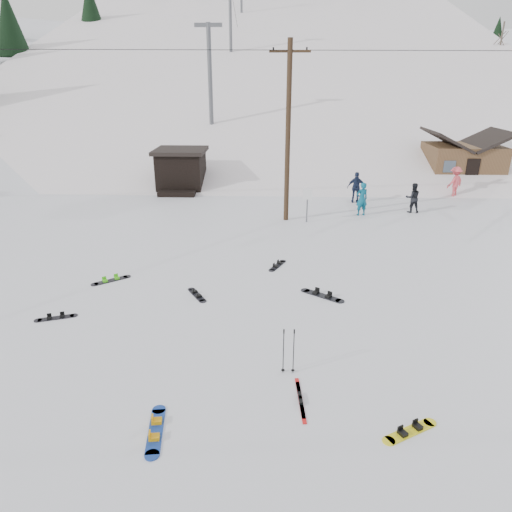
{
  "coord_description": "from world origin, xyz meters",
  "views": [
    {
      "loc": [
        1.27,
        -9.91,
        7.28
      ],
      "look_at": [
        0.71,
        4.97,
        1.4
      ],
      "focal_mm": 32.0,
      "sensor_mm": 36.0,
      "label": 1
    }
  ],
  "objects_px": {
    "hero_snowboard": "(156,430)",
    "hero_skis": "(300,399)",
    "cabin": "(462,162)",
    "utility_pole": "(288,131)"
  },
  "relations": [
    {
      "from": "utility_pole",
      "to": "cabin",
      "type": "distance_m",
      "value": 16.71
    },
    {
      "from": "utility_pole",
      "to": "hero_skis",
      "type": "bearing_deg",
      "value": -89.97
    },
    {
      "from": "cabin",
      "to": "hero_skis",
      "type": "relative_size",
      "value": 3.23
    },
    {
      "from": "utility_pole",
      "to": "hero_skis",
      "type": "distance_m",
      "value": 15.63
    },
    {
      "from": "utility_pole",
      "to": "hero_snowboard",
      "type": "relative_size",
      "value": 5.35
    },
    {
      "from": "utility_pole",
      "to": "cabin",
      "type": "relative_size",
      "value": 1.67
    },
    {
      "from": "hero_skis",
      "to": "cabin",
      "type": "bearing_deg",
      "value": 58.69
    },
    {
      "from": "hero_snowboard",
      "to": "hero_skis",
      "type": "xyz_separation_m",
      "value": [
        3.24,
        1.17,
        -0.01
      ]
    },
    {
      "from": "hero_snowboard",
      "to": "hero_skis",
      "type": "height_order",
      "value": "hero_snowboard"
    },
    {
      "from": "utility_pole",
      "to": "cabin",
      "type": "bearing_deg",
      "value": 37.56
    }
  ]
}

